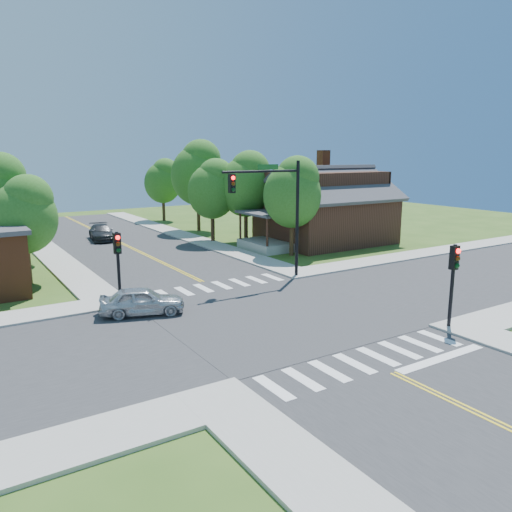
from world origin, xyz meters
TOP-DOWN VIEW (x-y plane):
  - ground at (0.00, 0.00)m, footprint 100.00×100.00m
  - road_ns at (0.00, 0.00)m, footprint 10.00×90.00m
  - road_ew at (0.00, 0.00)m, footprint 90.00×10.00m
  - intersection_patch at (0.00, 0.00)m, footprint 10.20×10.20m
  - sidewalk_ne at (15.82, 15.82)m, footprint 40.00×40.00m
  - crosswalk_north at (0.00, 6.20)m, footprint 8.85×2.00m
  - crosswalk_south at (0.00, -6.20)m, footprint 8.85×2.00m
  - centerline at (0.00, 0.00)m, footprint 0.30×90.00m
  - stop_bar at (2.50, -7.60)m, footprint 4.60×0.45m
  - signal_mast_ne at (3.91, 5.59)m, footprint 5.30×0.42m
  - signal_pole_se at (5.60, -5.62)m, footprint 0.34×0.42m
  - signal_pole_nw at (-5.60, 5.58)m, footprint 0.34×0.42m
  - house_ne at (15.11, 14.23)m, footprint 13.05×8.80m
  - tree_e_a at (9.44, 11.16)m, footprint 4.40×4.18m
  - tree_e_b at (9.48, 17.89)m, footprint 4.65×4.41m
  - tree_e_c at (8.92, 26.06)m, footprint 5.28×5.02m
  - tree_e_d at (8.91, 35.18)m, footprint 4.18×3.97m
  - tree_w_a at (-8.74, 12.74)m, footprint 3.81×3.61m
  - tree_house at (7.09, 19.53)m, footprint 4.26×4.04m
  - tree_bldg at (-8.15, 18.58)m, footprint 3.58×3.40m
  - car_silver at (-5.18, 3.50)m, footprint 4.08×4.97m
  - car_dgrey at (-0.96, 25.67)m, footprint 3.25×5.21m

SIDE VIEW (x-z plane):
  - ground at x=0.00m, z-range 0.00..0.00m
  - intersection_patch at x=0.00m, z-range -0.03..0.03m
  - stop_bar at x=2.50m, z-range -0.05..0.05m
  - road_ns at x=0.00m, z-range 0.00..0.04m
  - road_ew at x=0.00m, z-range 0.01..0.04m
  - crosswalk_north at x=0.00m, z-range 0.04..0.05m
  - crosswalk_south at x=0.00m, z-range 0.04..0.05m
  - centerline at x=0.00m, z-range 0.04..0.05m
  - sidewalk_ne at x=15.82m, z-range 0.00..0.14m
  - car_dgrey at x=-0.96m, z-range 0.00..1.35m
  - car_silver at x=-5.18m, z-range 0.00..1.35m
  - signal_pole_se at x=5.60m, z-range 0.76..4.56m
  - signal_pole_nw at x=-5.60m, z-range 0.76..4.56m
  - house_ne at x=15.11m, z-range -0.23..6.88m
  - tree_bldg at x=-8.15m, z-range 0.94..7.02m
  - tree_w_a at x=-8.74m, z-range 1.00..7.47m
  - tree_e_d at x=8.91m, z-range 1.10..8.20m
  - tree_house at x=7.09m, z-range 1.12..8.35m
  - signal_mast_ne at x=3.91m, z-range 1.25..8.45m
  - tree_e_a at x=9.44m, z-range 1.16..8.64m
  - tree_e_b at x=9.48m, z-range 1.22..9.12m
  - tree_e_c at x=8.92m, z-range 1.40..10.38m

